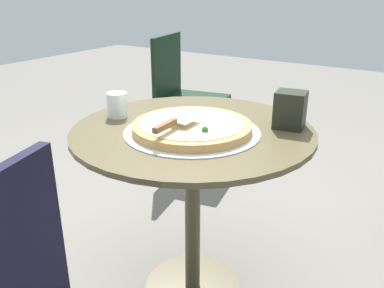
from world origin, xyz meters
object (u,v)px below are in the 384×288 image
pizza_server (174,122)px  drinking_cup (117,105)px  pizza_on_tray (192,128)px  patio_table (193,168)px  napkin_dispenser (290,110)px  patio_chair_far (183,91)px

pizza_server → drinking_cup: (-0.08, -0.31, -0.01)m
pizza_on_tray → drinking_cup: (0.01, -0.32, 0.03)m
patio_table → pizza_on_tray: 0.18m
napkin_dispenser → drinking_cup: bearing=-167.0°
napkin_dispenser → patio_chair_far: (-0.81, -0.99, -0.24)m
patio_table → napkin_dispenser: 0.39m
patio_chair_far → patio_table: bearing=35.9°
drinking_cup → patio_chair_far: (-1.04, -0.42, -0.23)m
drinking_cup → pizza_on_tray: bearing=91.5°
pizza_server → patio_chair_far: (-1.12, -0.73, -0.24)m
pizza_on_tray → napkin_dispenser: napkin_dispenser is taller
patio_chair_far → pizza_server: bearing=33.1°
napkin_dispenser → pizza_on_tray: bearing=-147.3°
pizza_on_tray → drinking_cup: size_ratio=5.02×
drinking_cup → patio_chair_far: bearing=-158.0°
drinking_cup → patio_table: bearing=99.2°
napkin_dispenser → patio_chair_far: 1.30m
patio_table → patio_chair_far: 1.23m
patio_table → pizza_on_tray: (0.04, 0.02, 0.17)m
pizza_on_tray → napkin_dispenser: 0.34m
drinking_cup → napkin_dispenser: napkin_dispenser is taller
pizza_server → patio_chair_far: patio_chair_far is taller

